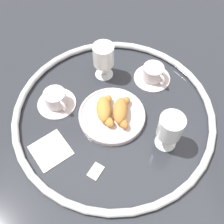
# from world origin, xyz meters

# --- Properties ---
(ground_plane) EXTENTS (2.20, 2.20, 0.00)m
(ground_plane) POSITION_xyz_m (0.00, 0.00, 0.00)
(ground_plane) COLOR #2D3038
(table_chrome_rim) EXTENTS (0.69, 0.69, 0.02)m
(table_chrome_rim) POSITION_xyz_m (0.00, 0.00, 0.01)
(table_chrome_rim) COLOR silver
(table_chrome_rim) RESTS_ON ground_plane
(pastry_plate) EXTENTS (0.23, 0.23, 0.02)m
(pastry_plate) POSITION_xyz_m (0.01, -0.01, 0.01)
(pastry_plate) COLOR silver
(pastry_plate) RESTS_ON ground_plane
(croissant_large) EXTENTS (0.14, 0.07, 0.04)m
(croissant_large) POSITION_xyz_m (0.00, -0.03, 0.04)
(croissant_large) COLOR #CC893D
(croissant_large) RESTS_ON pastry_plate
(croissant_small) EXTENTS (0.13, 0.08, 0.04)m
(croissant_small) POSITION_xyz_m (0.02, 0.02, 0.04)
(croissant_small) COLOR #BC7A38
(croissant_small) RESTS_ON pastry_plate
(coffee_cup_near) EXTENTS (0.14, 0.14, 0.06)m
(coffee_cup_near) POSITION_xyz_m (-0.07, -0.19, 0.03)
(coffee_cup_near) COLOR silver
(coffee_cup_near) RESTS_ON ground_plane
(coffee_cup_far) EXTENTS (0.14, 0.14, 0.06)m
(coffee_cup_far) POSITION_xyz_m (-0.14, 0.17, 0.03)
(coffee_cup_far) COLOR silver
(coffee_cup_far) RESTS_ON ground_plane
(juice_glass_left) EXTENTS (0.08, 0.08, 0.14)m
(juice_glass_left) POSITION_xyz_m (0.13, 0.15, 0.10)
(juice_glass_left) COLOR white
(juice_glass_left) RESTS_ON ground_plane
(juice_glass_right) EXTENTS (0.08, 0.08, 0.14)m
(juice_glass_right) POSITION_xyz_m (-0.19, -0.01, 0.09)
(juice_glass_right) COLOR white
(juice_glass_right) RESTS_ON ground_plane
(sugar_packet) EXTENTS (0.06, 0.06, 0.01)m
(sugar_packet) POSITION_xyz_m (0.19, -0.09, 0.00)
(sugar_packet) COLOR white
(sugar_packet) RESTS_ON ground_plane
(folded_napkin) EXTENTS (0.15, 0.15, 0.01)m
(folded_napkin) POSITION_xyz_m (0.10, -0.22, 0.00)
(folded_napkin) COLOR silver
(folded_napkin) RESTS_ON ground_plane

